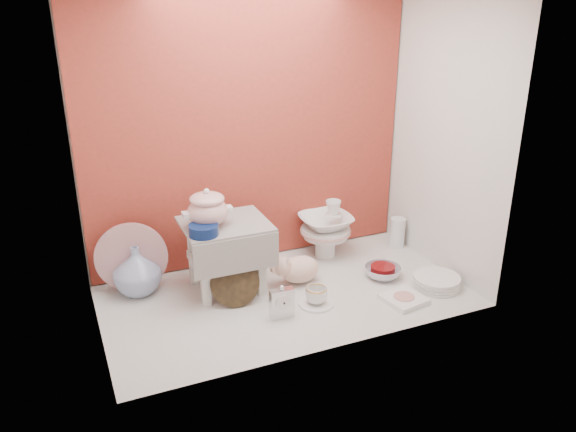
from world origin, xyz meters
name	(u,v)px	position (x,y,z in m)	size (l,w,h in m)	color
ground	(286,295)	(0.00, 0.00, 0.00)	(1.80, 1.80, 0.00)	silver
niche_shell	(271,105)	(0.00, 0.18, 0.93)	(1.86, 1.03, 1.53)	#AB322A
step_stool	(226,256)	(-0.25, 0.19, 0.18)	(0.42, 0.36, 0.36)	silver
soup_tureen	(207,208)	(-0.34, 0.17, 0.46)	(0.24, 0.24, 0.20)	white
cobalt_bowl	(204,230)	(-0.38, 0.08, 0.39)	(0.14, 0.14, 0.05)	#0A1C4B
floral_platter	(131,257)	(-0.69, 0.36, 0.18)	(0.36, 0.05, 0.36)	beige
blue_white_vase	(137,270)	(-0.68, 0.32, 0.13)	(0.24, 0.24, 0.25)	white
lacquer_tray	(235,283)	(-0.26, 0.02, 0.12)	(0.24, 0.10, 0.23)	black
mantel_clock	(282,302)	(-0.10, -0.18, 0.08)	(0.11, 0.04, 0.17)	silver
plush_pig	(300,269)	(0.12, 0.10, 0.08)	(0.27, 0.18, 0.16)	beige
teacup_saucer	(316,304)	(0.10, -0.15, 0.01)	(0.17, 0.17, 0.01)	white
gold_rim_teacup	(316,295)	(0.10, -0.15, 0.05)	(0.11, 0.11, 0.08)	white
lattice_dish	(404,299)	(0.51, -0.29, 0.01)	(0.19, 0.19, 0.03)	white
dinner_plate_stack	(437,281)	(0.75, -0.23, 0.03)	(0.25, 0.25, 0.06)	white
crystal_bowl	(383,272)	(0.55, -0.03, 0.03)	(0.20, 0.20, 0.06)	silver
clear_glass_vase	(397,232)	(0.84, 0.28, 0.09)	(0.09, 0.09, 0.18)	silver
porcelain_tower	(326,229)	(0.39, 0.34, 0.17)	(0.29, 0.29, 0.33)	white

